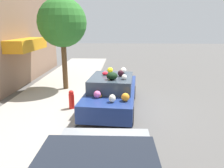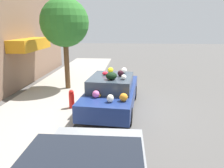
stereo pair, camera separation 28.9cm
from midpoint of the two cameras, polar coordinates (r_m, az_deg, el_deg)
name	(u,v)px [view 2 (the right image)]	position (r m, az deg, el deg)	size (l,w,h in m)	color
ground_plane	(113,109)	(8.43, 1.32, -6.50)	(60.00, 60.00, 0.00)	#565451
sidewalk_curb	(45,105)	(8.97, -16.25, -5.40)	(24.00, 3.20, 0.11)	#9E998E
street_tree	(65,23)	(10.51, -11.49, 15.35)	(2.22, 2.22, 4.22)	brown
fire_hydrant	(72,99)	(8.24, -9.53, -3.87)	(0.20, 0.20, 0.70)	red
art_car	(112,92)	(8.17, 1.01, -2.01)	(4.27, 2.00, 1.57)	navy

